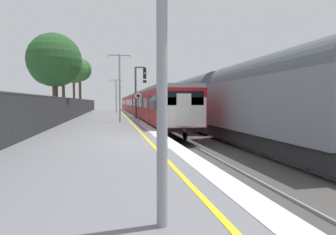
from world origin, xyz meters
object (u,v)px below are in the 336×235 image
object	(u,v)px
signal_gantry	(139,86)
platform_lamp_mid	(120,82)
background_tree_right	(64,55)
background_tree_centre	(73,70)
background_tree_back	(53,62)
speed_limit_sign	(138,103)
freight_train_adjacent_track	(195,101)
commuter_train_at_platform	(137,104)
platform_lamp_far	(116,93)
background_tree_left	(80,71)

from	to	relation	value
signal_gantry	platform_lamp_mid	bearing A→B (deg)	-118.04
signal_gantry	background_tree_right	size ratio (longest dim) A/B	0.58
platform_lamp_mid	background_tree_centre	size ratio (longest dim) A/B	0.66
platform_lamp_mid	background_tree_back	distance (m)	5.97
background_tree_centre	background_tree_back	bearing A→B (deg)	-88.27
speed_limit_sign	background_tree_centre	xyz separation A→B (m)	(-7.30, 18.49, 4.50)
freight_train_adjacent_track	speed_limit_sign	distance (m)	7.02
background_tree_centre	background_tree_right	world-z (taller)	background_tree_right
freight_train_adjacent_track	signal_gantry	distance (m)	5.64
background_tree_back	platform_lamp_mid	bearing A→B (deg)	-20.55
commuter_train_at_platform	signal_gantry	size ratio (longest dim) A/B	12.07
freight_train_adjacent_track	platform_lamp_far	world-z (taller)	platform_lamp_far
background_tree_left	background_tree_right	size ratio (longest dim) A/B	1.06
freight_train_adjacent_track	signal_gantry	world-z (taller)	signal_gantry
commuter_train_at_platform	freight_train_adjacent_track	size ratio (longest dim) A/B	1.50
platform_lamp_mid	background_tree_back	xyz separation A→B (m)	(-5.36, 2.01, 1.70)
freight_train_adjacent_track	platform_lamp_mid	bearing A→B (deg)	-153.33
platform_lamp_far	background_tree_back	distance (m)	18.39
background_tree_left	background_tree_centre	bearing A→B (deg)	-89.74
background_tree_left	platform_lamp_mid	bearing A→B (deg)	-77.65
platform_lamp_far	background_tree_right	size ratio (longest dim) A/B	0.58
platform_lamp_mid	background_tree_right	size ratio (longest dim) A/B	0.64
platform_lamp_mid	background_tree_left	distance (m)	27.80
platform_lamp_mid	signal_gantry	bearing A→B (deg)	61.96
background_tree_centre	speed_limit_sign	bearing A→B (deg)	-68.45
commuter_train_at_platform	platform_lamp_mid	world-z (taller)	platform_lamp_mid
commuter_train_at_platform	background_tree_centre	distance (m)	10.80
freight_train_adjacent_track	platform_lamp_far	distance (m)	17.47
background_tree_back	background_tree_right	bearing A→B (deg)	91.46
commuter_train_at_platform	platform_lamp_far	size ratio (longest dim) A/B	11.95
background_tree_centre	background_tree_back	distance (m)	16.32
background_tree_right	platform_lamp_far	bearing A→B (deg)	62.54
freight_train_adjacent_track	background_tree_back	distance (m)	13.16
freight_train_adjacent_track	platform_lamp_far	size ratio (longest dim) A/B	7.95
signal_gantry	background_tree_centre	xyz separation A→B (m)	(-7.68, 14.86, 3.00)
platform_lamp_far	speed_limit_sign	bearing A→B (deg)	-85.80
speed_limit_sign	platform_lamp_far	bearing A→B (deg)	94.20
freight_train_adjacent_track	background_tree_back	world-z (taller)	background_tree_back
background_tree_back	background_tree_centre	bearing A→B (deg)	91.73
platform_lamp_mid	background_tree_left	world-z (taller)	background_tree_left
background_tree_right	signal_gantry	bearing A→B (deg)	-36.33
platform_lamp_mid	background_tree_right	xyz separation A→B (m)	(-5.54, 8.83, 3.37)
commuter_train_at_platform	platform_lamp_mid	distance (m)	21.80
freight_train_adjacent_track	background_tree_centre	distance (m)	20.13
signal_gantry	platform_lamp_mid	xyz separation A→B (m)	(-1.82, -3.42, 0.16)
background_tree_left	background_tree_centre	distance (m)	8.68
commuter_train_at_platform	freight_train_adjacent_track	distance (m)	18.25
background_tree_right	background_tree_left	bearing A→B (deg)	91.13
background_tree_centre	background_tree_right	bearing A→B (deg)	-88.08
background_tree_back	freight_train_adjacent_track	bearing A→B (deg)	7.44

